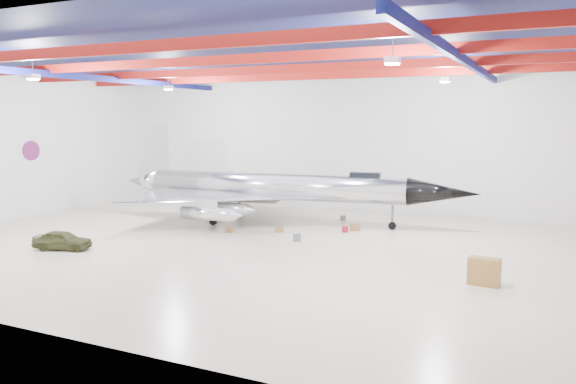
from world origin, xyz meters
The scene contains 16 objects.
floor centered at (0.00, 0.00, 0.00)m, with size 40.00×40.00×0.00m, color beige.
wall_back centered at (0.00, 15.00, 5.50)m, with size 40.00×40.00×0.00m, color silver.
wall_left centered at (-20.00, 0.00, 5.50)m, with size 30.00×30.00×0.00m, color silver.
ceiling centered at (0.00, 0.00, 11.00)m, with size 40.00×40.00×0.00m, color #0A0F38.
ceiling_structure centered at (0.00, 0.00, 10.32)m, with size 39.50×29.50×1.08m.
wall_roundel centered at (-19.94, 2.00, 5.00)m, with size 1.50×1.50×0.10m, color #B21414.
jet_aircraft centered at (-1.93, 7.25, 2.34)m, with size 26.19×16.63×7.15m.
jeep centered at (-9.01, -5.48, 0.55)m, with size 1.30×3.24×1.10m, color #37391C.
desk centered at (13.48, -2.51, 0.62)m, with size 1.36×0.68×1.24m, color brown.
crate_ply centered at (-2.91, 2.79, 0.17)m, with size 0.48×0.38×0.33m, color olive.
engine_drum centered at (2.15, 2.21, 0.22)m, with size 0.49×0.49×0.44m, color #59595B.
parts_bin centered at (4.31, 6.93, 0.23)m, with size 0.65×0.52×0.45m, color olive.
crate_small centered at (-7.40, 7.17, 0.13)m, with size 0.36×0.29×0.25m, color #59595B.
tool_chest centered at (3.90, 6.08, 0.19)m, with size 0.42×0.42×0.38m, color maroon.
oil_barrel centered at (-0.05, 4.27, 0.19)m, with size 0.54×0.43×0.38m, color olive.
spares_box centered at (2.32, 10.10, 0.19)m, with size 0.42×0.42×0.38m, color #59595B.
Camera 1 is at (15.91, -28.30, 7.40)m, focal length 35.00 mm.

